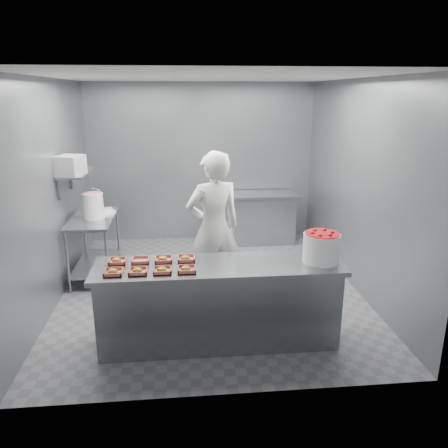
{
  "coord_description": "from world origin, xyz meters",
  "views": [
    {
      "loc": [
        -0.36,
        -5.56,
        2.62
      ],
      "look_at": [
        0.17,
        -0.2,
        0.99
      ],
      "focal_mm": 35.0,
      "sensor_mm": 36.0,
      "label": 1
    }
  ],
  "objects_px": {
    "tray_2": "(162,270)",
    "tray_3": "(186,269)",
    "tray_0": "(113,272)",
    "tray_5": "(141,260)",
    "service_counter": "(219,303)",
    "tray_6": "(163,259)",
    "worker": "(214,228)",
    "back_counter": "(253,218)",
    "glaze_bucket": "(93,205)",
    "tray_4": "(117,261)",
    "tray_7": "(186,258)",
    "appliance": "(70,165)",
    "strawberry_tub": "(321,247)",
    "tray_1": "(138,271)",
    "prep_table": "(94,238)"
  },
  "relations": [
    {
      "from": "service_counter",
      "to": "tray_2",
      "type": "xyz_separation_m",
      "value": [
        -0.58,
        -0.15,
        0.47
      ]
    },
    {
      "from": "tray_1",
      "to": "appliance",
      "type": "distance_m",
      "value": 2.22
    },
    {
      "from": "back_counter",
      "to": "glaze_bucket",
      "type": "bearing_deg",
      "value": -152.03
    },
    {
      "from": "tray_7",
      "to": "glaze_bucket",
      "type": "bearing_deg",
      "value": 125.91
    },
    {
      "from": "service_counter",
      "to": "tray_1",
      "type": "relative_size",
      "value": 13.88
    },
    {
      "from": "tray_4",
      "to": "tray_0",
      "type": "bearing_deg",
      "value": -90.0
    },
    {
      "from": "tray_0",
      "to": "tray_3",
      "type": "xyz_separation_m",
      "value": [
        0.72,
        0.0,
        0.0
      ]
    },
    {
      "from": "tray_3",
      "to": "worker",
      "type": "distance_m",
      "value": 1.23
    },
    {
      "from": "tray_4",
      "to": "tray_7",
      "type": "relative_size",
      "value": 1.0
    },
    {
      "from": "back_counter",
      "to": "tray_7",
      "type": "xyz_separation_m",
      "value": [
        -1.24,
        -3.1,
        0.47
      ]
    },
    {
      "from": "back_counter",
      "to": "glaze_bucket",
      "type": "xyz_separation_m",
      "value": [
        -2.52,
        -1.34,
        0.64
      ]
    },
    {
      "from": "prep_table",
      "to": "tray_1",
      "type": "height_order",
      "value": "tray_1"
    },
    {
      "from": "tray_0",
      "to": "tray_5",
      "type": "relative_size",
      "value": 1.0
    },
    {
      "from": "tray_2",
      "to": "tray_5",
      "type": "xyz_separation_m",
      "value": [
        -0.24,
        0.3,
        -0.0
      ]
    },
    {
      "from": "tray_1",
      "to": "prep_table",
      "type": "bearing_deg",
      "value": 111.66
    },
    {
      "from": "tray_6",
      "to": "prep_table",
      "type": "bearing_deg",
      "value": 120.78
    },
    {
      "from": "service_counter",
      "to": "back_counter",
      "type": "bearing_deg",
      "value": 74.52
    },
    {
      "from": "back_counter",
      "to": "prep_table",
      "type": "bearing_deg",
      "value": -152.99
    },
    {
      "from": "tray_1",
      "to": "worker",
      "type": "relative_size",
      "value": 0.1
    },
    {
      "from": "back_counter",
      "to": "appliance",
      "type": "height_order",
      "value": "appliance"
    },
    {
      "from": "strawberry_tub",
      "to": "glaze_bucket",
      "type": "xyz_separation_m",
      "value": [
        -2.7,
        1.94,
        0.02
      ]
    },
    {
      "from": "tray_3",
      "to": "appliance",
      "type": "distance_m",
      "value": 2.48
    },
    {
      "from": "tray_7",
      "to": "glaze_bucket",
      "type": "relative_size",
      "value": 0.43
    },
    {
      "from": "tray_2",
      "to": "glaze_bucket",
      "type": "relative_size",
      "value": 0.43
    },
    {
      "from": "tray_0",
      "to": "tray_5",
      "type": "height_order",
      "value": "tray_0"
    },
    {
      "from": "service_counter",
      "to": "prep_table",
      "type": "distance_m",
      "value": 2.56
    },
    {
      "from": "back_counter",
      "to": "tray_0",
      "type": "relative_size",
      "value": 8.01
    },
    {
      "from": "tray_6",
      "to": "worker",
      "type": "xyz_separation_m",
      "value": [
        0.6,
        0.87,
        0.05
      ]
    },
    {
      "from": "tray_1",
      "to": "tray_7",
      "type": "distance_m",
      "value": 0.56
    },
    {
      "from": "tray_7",
      "to": "appliance",
      "type": "height_order",
      "value": "appliance"
    },
    {
      "from": "tray_1",
      "to": "tray_4",
      "type": "xyz_separation_m",
      "value": [
        -0.24,
        0.3,
        0.0
      ]
    },
    {
      "from": "strawberry_tub",
      "to": "appliance",
      "type": "xyz_separation_m",
      "value": [
        -2.9,
        1.7,
        0.63
      ]
    },
    {
      "from": "tray_3",
      "to": "tray_4",
      "type": "height_order",
      "value": "same"
    },
    {
      "from": "appliance",
      "to": "back_counter",
      "type": "bearing_deg",
      "value": 45.83
    },
    {
      "from": "tray_4",
      "to": "tray_3",
      "type": "bearing_deg",
      "value": -22.34
    },
    {
      "from": "tray_2",
      "to": "tray_6",
      "type": "distance_m",
      "value": 0.3
    },
    {
      "from": "tray_3",
      "to": "tray_6",
      "type": "xyz_separation_m",
      "value": [
        -0.24,
        0.3,
        0.0
      ]
    },
    {
      "from": "tray_5",
      "to": "glaze_bucket",
      "type": "distance_m",
      "value": 1.95
    },
    {
      "from": "tray_1",
      "to": "glaze_bucket",
      "type": "distance_m",
      "value": 2.22
    },
    {
      "from": "worker",
      "to": "appliance",
      "type": "bearing_deg",
      "value": -36.37
    },
    {
      "from": "service_counter",
      "to": "tray_5",
      "type": "distance_m",
      "value": 0.95
    },
    {
      "from": "worker",
      "to": "service_counter",
      "type": "bearing_deg",
      "value": 71.84
    },
    {
      "from": "tray_2",
      "to": "tray_3",
      "type": "xyz_separation_m",
      "value": [
        0.24,
        0.0,
        0.0
      ]
    },
    {
      "from": "back_counter",
      "to": "tray_5",
      "type": "height_order",
      "value": "tray_5"
    },
    {
      "from": "tray_3",
      "to": "tray_6",
      "type": "distance_m",
      "value": 0.38
    },
    {
      "from": "tray_3",
      "to": "strawberry_tub",
      "type": "xyz_separation_m",
      "value": [
        1.42,
        0.12,
        0.15
      ]
    },
    {
      "from": "tray_2",
      "to": "service_counter",
      "type": "bearing_deg",
      "value": 14.38
    },
    {
      "from": "tray_7",
      "to": "appliance",
      "type": "relative_size",
      "value": 0.54
    },
    {
      "from": "tray_3",
      "to": "glaze_bucket",
      "type": "distance_m",
      "value": 2.43
    },
    {
      "from": "tray_3",
      "to": "strawberry_tub",
      "type": "relative_size",
      "value": 0.49
    }
  ]
}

